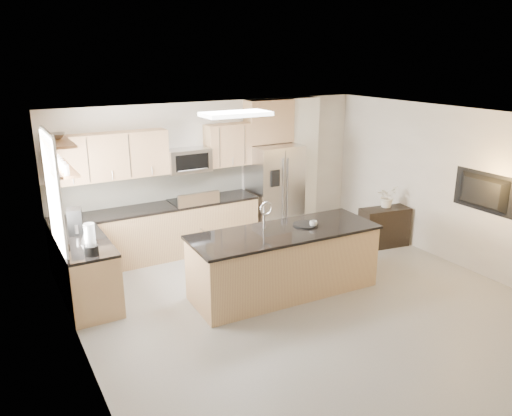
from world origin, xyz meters
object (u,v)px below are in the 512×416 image
flower_vase (387,191)px  microwave (188,160)px  credenza (384,227)px  bowl (55,135)px  coffee_maker (75,222)px  blender (90,241)px  cup (313,224)px  range (193,225)px  refrigerator (274,191)px  television (481,192)px  island (284,261)px  kettle (88,234)px  platter (306,225)px

flower_vase → microwave: bearing=153.7°
credenza → bowl: size_ratio=2.56×
microwave → credenza: size_ratio=0.84×
microwave → coffee_maker: size_ratio=2.02×
bowl → blender: bearing=-76.4°
cup → range: bearing=113.5°
refrigerator → television: (1.85, -3.07, 0.46)m
blender → television: size_ratio=0.39×
island → television: 3.25m
island → range: bearing=105.2°
credenza → kettle: 5.20m
kettle → coffee_maker: (-0.07, 0.47, 0.06)m
island → blender: island is taller
platter → blender: blender is taller
refrigerator → cup: (-0.68, -2.21, 0.12)m
blender → coffee_maker: (-0.02, 0.91, -0.00)m
coffee_maker → blender: bearing=-88.7°
island → cup: island is taller
microwave → cup: microwave is taller
island → platter: bearing=8.2°
bowl → flower_vase: (5.45, -0.56, -1.36)m
range → microwave: (0.00, 0.12, 1.16)m
credenza → flower_vase: 0.67m
kettle → television: 5.87m
flower_vase → television: 1.72m
island → coffee_maker: (-2.61, 1.48, 0.61)m
kettle → television: (5.54, -1.94, 0.31)m
refrigerator → coffee_maker: size_ratio=4.74×
blender → microwave: bearing=40.1°
cup → platter: size_ratio=0.31×
platter → flower_vase: 2.38m
credenza → coffee_maker: 5.33m
refrigerator → kettle: size_ratio=6.37×
range → flower_vase: 3.56m
television → blender: bearing=75.0°
cup → kettle: size_ratio=0.42×
kettle → flower_vase: size_ratio=0.46×
cup → bowl: 3.76m
platter → television: bearing=-20.6°
credenza → cup: cup is taller
flower_vase → island: bearing=-164.7°
coffee_maker → television: (5.61, -2.41, 0.25)m
television → bowl: bearing=68.9°
range → television: television is taller
credenza → television: size_ratio=0.84×
refrigerator → coffee_maker: bearing=-170.0°
refrigerator → coffee_maker: refrigerator is taller
credenza → coffee_maker: size_ratio=2.40×
range → refrigerator: 1.71m
microwave → kettle: 2.48m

